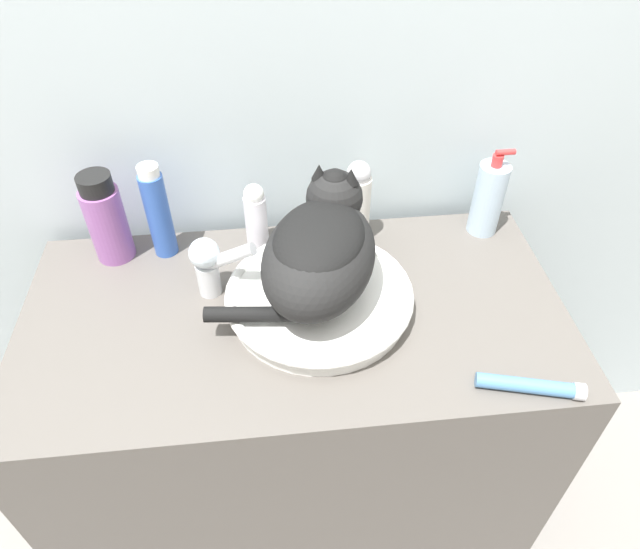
{
  "coord_description": "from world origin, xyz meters",
  "views": [
    {
      "loc": [
        -0.03,
        -0.48,
        1.63
      ],
      "look_at": [
        0.05,
        0.26,
        0.94
      ],
      "focal_mm": 32.0,
      "sensor_mm": 36.0,
      "label": 1
    }
  ],
  "objects_px": {
    "cat": "(320,247)",
    "mouthwash_bottle": "(106,219)",
    "shampoo_bottle_tall": "(158,212)",
    "deodorant_stick": "(256,216)",
    "cream_tube": "(531,386)",
    "faucet": "(210,263)",
    "soap_pump_bottle": "(488,198)",
    "lotion_bottle_white": "(357,202)"
  },
  "relations": [
    {
      "from": "soap_pump_bottle",
      "to": "cat",
      "type": "bearing_deg",
      "value": -153.92
    },
    {
      "from": "deodorant_stick",
      "to": "shampoo_bottle_tall",
      "type": "bearing_deg",
      "value": 180.0
    },
    {
      "from": "cat",
      "to": "deodorant_stick",
      "type": "bearing_deg",
      "value": 51.73
    },
    {
      "from": "cat",
      "to": "deodorant_stick",
      "type": "distance_m",
      "value": 0.23
    },
    {
      "from": "lotion_bottle_white",
      "to": "cream_tube",
      "type": "distance_m",
      "value": 0.49
    },
    {
      "from": "mouthwash_bottle",
      "to": "cat",
      "type": "bearing_deg",
      "value": -24.28
    },
    {
      "from": "deodorant_stick",
      "to": "cream_tube",
      "type": "relative_size",
      "value": 0.87
    },
    {
      "from": "cat",
      "to": "deodorant_stick",
      "type": "height_order",
      "value": "cat"
    },
    {
      "from": "shampoo_bottle_tall",
      "to": "lotion_bottle_white",
      "type": "relative_size",
      "value": 1.1
    },
    {
      "from": "shampoo_bottle_tall",
      "to": "deodorant_stick",
      "type": "relative_size",
      "value": 1.37
    },
    {
      "from": "faucet",
      "to": "cream_tube",
      "type": "distance_m",
      "value": 0.6
    },
    {
      "from": "faucet",
      "to": "mouthwash_bottle",
      "type": "height_order",
      "value": "mouthwash_bottle"
    },
    {
      "from": "deodorant_stick",
      "to": "mouthwash_bottle",
      "type": "relative_size",
      "value": 0.78
    },
    {
      "from": "cat",
      "to": "faucet",
      "type": "distance_m",
      "value": 0.22
    },
    {
      "from": "deodorant_stick",
      "to": "faucet",
      "type": "bearing_deg",
      "value": -123.43
    },
    {
      "from": "cat",
      "to": "mouthwash_bottle",
      "type": "xyz_separation_m",
      "value": [
        -0.41,
        0.18,
        -0.04
      ]
    },
    {
      "from": "faucet",
      "to": "lotion_bottle_white",
      "type": "bearing_deg",
      "value": 41.33
    },
    {
      "from": "soap_pump_bottle",
      "to": "mouthwash_bottle",
      "type": "distance_m",
      "value": 0.79
    },
    {
      "from": "faucet",
      "to": "soap_pump_bottle",
      "type": "bearing_deg",
      "value": 30.14
    },
    {
      "from": "cat",
      "to": "mouthwash_bottle",
      "type": "height_order",
      "value": "cat"
    },
    {
      "from": "soap_pump_bottle",
      "to": "cream_tube",
      "type": "xyz_separation_m",
      "value": [
        -0.05,
        -0.43,
        -0.07
      ]
    },
    {
      "from": "faucet",
      "to": "cream_tube",
      "type": "bearing_deg",
      "value": -12.0
    },
    {
      "from": "mouthwash_bottle",
      "to": "cream_tube",
      "type": "relative_size",
      "value": 1.11
    },
    {
      "from": "soap_pump_bottle",
      "to": "mouthwash_bottle",
      "type": "bearing_deg",
      "value": -180.0
    },
    {
      "from": "lotion_bottle_white",
      "to": "soap_pump_bottle",
      "type": "relative_size",
      "value": 0.95
    },
    {
      "from": "shampoo_bottle_tall",
      "to": "cream_tube",
      "type": "bearing_deg",
      "value": -34.13
    },
    {
      "from": "deodorant_stick",
      "to": "mouthwash_bottle",
      "type": "distance_m",
      "value": 0.3
    },
    {
      "from": "cat",
      "to": "cream_tube",
      "type": "xyz_separation_m",
      "value": [
        0.32,
        -0.24,
        -0.12
      ]
    },
    {
      "from": "faucet",
      "to": "lotion_bottle_white",
      "type": "height_order",
      "value": "lotion_bottle_white"
    },
    {
      "from": "cat",
      "to": "mouthwash_bottle",
      "type": "distance_m",
      "value": 0.45
    },
    {
      "from": "soap_pump_bottle",
      "to": "cream_tube",
      "type": "distance_m",
      "value": 0.44
    },
    {
      "from": "lotion_bottle_white",
      "to": "deodorant_stick",
      "type": "bearing_deg",
      "value": -180.0
    },
    {
      "from": "deodorant_stick",
      "to": "soap_pump_bottle",
      "type": "xyz_separation_m",
      "value": [
        0.49,
        0.0,
        0.01
      ]
    },
    {
      "from": "lotion_bottle_white",
      "to": "cat",
      "type": "bearing_deg",
      "value": -117.67
    },
    {
      "from": "cat",
      "to": "faucet",
      "type": "xyz_separation_m",
      "value": [
        -0.2,
        0.05,
        -0.06
      ]
    },
    {
      "from": "mouthwash_bottle",
      "to": "cream_tube",
      "type": "height_order",
      "value": "mouthwash_bottle"
    },
    {
      "from": "cat",
      "to": "shampoo_bottle_tall",
      "type": "xyz_separation_m",
      "value": [
        -0.31,
        0.18,
        -0.04
      ]
    },
    {
      "from": "cream_tube",
      "to": "faucet",
      "type": "bearing_deg",
      "value": 151.0
    },
    {
      "from": "faucet",
      "to": "deodorant_stick",
      "type": "height_order",
      "value": "deodorant_stick"
    },
    {
      "from": "deodorant_stick",
      "to": "lotion_bottle_white",
      "type": "xyz_separation_m",
      "value": [
        0.21,
        0.0,
        0.02
      ]
    },
    {
      "from": "lotion_bottle_white",
      "to": "cream_tube",
      "type": "height_order",
      "value": "lotion_bottle_white"
    },
    {
      "from": "faucet",
      "to": "shampoo_bottle_tall",
      "type": "height_order",
      "value": "shampoo_bottle_tall"
    }
  ]
}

